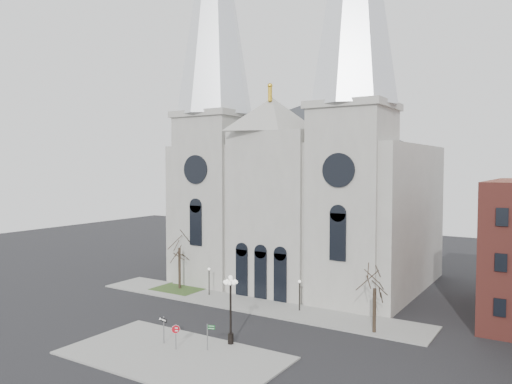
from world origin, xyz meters
The scene contains 13 objects.
ground centered at (0.00, 0.00, 0.00)m, with size 160.00×160.00×0.00m, color black.
sidewalk_near centered at (3.00, -5.00, 0.07)m, with size 18.00×10.00×0.14m, color gray.
sidewalk_far centered at (0.00, 11.00, 0.07)m, with size 40.00×6.00×0.14m, color gray.
grass_patch centered at (-11.00, 12.00, 0.09)m, with size 6.00×5.00×0.18m, color #2D481E.
cathedral centered at (0.00, 22.86, 18.48)m, with size 33.00×26.66×54.00m.
tree_left centered at (-11.00, 12.00, 5.58)m, with size 3.20×3.20×7.50m.
tree_right centered at (15.00, 9.00, 4.47)m, with size 3.20×3.20×6.00m.
ped_lamp_left centered at (-6.00, 11.50, 2.33)m, with size 0.32×0.32×3.26m.
ped_lamp_right centered at (6.00, 11.50, 2.33)m, with size 0.32×0.32×3.26m.
stop_sign centered at (2.43, -4.05, 1.67)m, with size 0.71×0.31×2.11m.
globe_lamp centered at (5.52, -0.50, 3.88)m, with size 1.62×1.62×5.95m.
one_way_sign centered at (0.55, -3.46, 1.70)m, with size 1.00×0.26×2.33m.
street_name_sign centered at (4.83, -2.73, 1.45)m, with size 0.67×0.29×2.22m.
Camera 1 is at (29.77, -35.07, 15.44)m, focal length 35.00 mm.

